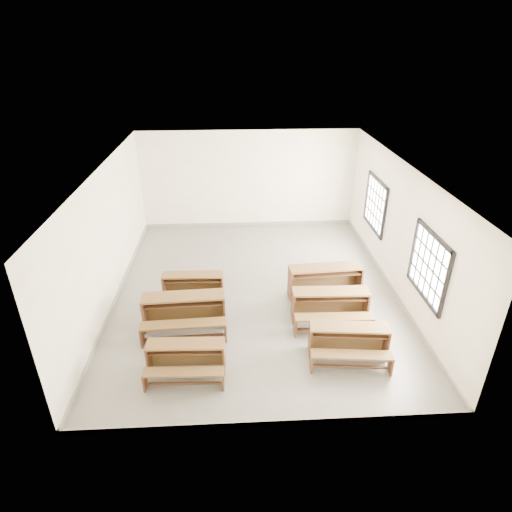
{
  "coord_description": "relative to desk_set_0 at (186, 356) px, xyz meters",
  "views": [
    {
      "loc": [
        -0.53,
        -9.27,
        5.84
      ],
      "look_at": [
        0.0,
        0.0,
        1.0
      ],
      "focal_mm": 30.0,
      "sensor_mm": 36.0,
      "label": 1
    }
  ],
  "objects": [
    {
      "name": "room",
      "position": [
        1.59,
        2.88,
        1.76
      ],
      "size": [
        8.5,
        8.5,
        3.2
      ],
      "color": "slate",
      "rests_on": "ground"
    },
    {
      "name": "desk_set_1",
      "position": [
        -0.16,
        1.43,
        0.08
      ],
      "size": [
        1.84,
        1.01,
        0.81
      ],
      "rotation": [
        0.0,
        0.0,
        0.05
      ],
      "color": "brown",
      "rests_on": "ground"
    },
    {
      "name": "desk_set_5",
      "position": [
        3.2,
        2.54,
        0.08
      ],
      "size": [
        1.86,
        1.05,
        0.81
      ],
      "rotation": [
        0.0,
        0.0,
        0.07
      ],
      "color": "brown",
      "rests_on": "ground"
    },
    {
      "name": "desk_set_4",
      "position": [
        3.1,
        1.51,
        0.06
      ],
      "size": [
        1.73,
        0.93,
        0.77
      ],
      "rotation": [
        0.0,
        0.0,
        -0.03
      ],
      "color": "brown",
      "rests_on": "ground"
    },
    {
      "name": "desk_set_3",
      "position": [
        3.21,
        0.29,
        0.02
      ],
      "size": [
        1.64,
        0.97,
        0.7
      ],
      "rotation": [
        0.0,
        0.0,
        -0.1
      ],
      "color": "brown",
      "rests_on": "ground"
    },
    {
      "name": "desk_set_2",
      "position": [
        -0.06,
        2.61,
        -0.0
      ],
      "size": [
        1.49,
        0.8,
        0.66
      ],
      "rotation": [
        0.0,
        0.0,
        -0.02
      ],
      "color": "brown",
      "rests_on": "ground"
    },
    {
      "name": "desk_set_0",
      "position": [
        0.0,
        0.0,
        0.0
      ],
      "size": [
        1.51,
        0.82,
        0.67
      ],
      "rotation": [
        0.0,
        0.0,
        -0.04
      ],
      "color": "brown",
      "rests_on": "ground"
    }
  ]
}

